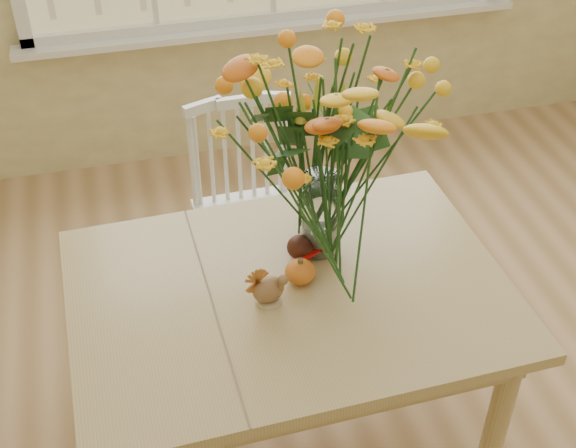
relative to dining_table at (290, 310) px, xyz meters
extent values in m
cube|color=white|center=(0.39, 1.77, 0.10)|extent=(2.42, 0.12, 0.03)
cube|color=tan|center=(0.00, 0.00, 0.07)|extent=(1.29, 0.94, 0.04)
cube|color=tan|center=(0.00, 0.00, 0.00)|extent=(1.16, 0.81, 0.10)
cylinder|color=tan|center=(-0.55, 0.35, -0.27)|extent=(0.07, 0.07, 0.64)
cylinder|color=tan|center=(0.55, -0.35, -0.27)|extent=(0.07, 0.07, 0.64)
cylinder|color=tan|center=(0.53, 0.38, -0.27)|extent=(0.07, 0.07, 0.64)
cube|color=white|center=(0.02, 0.67, -0.19)|extent=(0.40, 0.38, 0.05)
cube|color=white|center=(0.02, 0.82, 0.04)|extent=(0.39, 0.05, 0.44)
cylinder|color=white|center=(-0.13, 0.52, -0.40)|extent=(0.03, 0.03, 0.38)
cylinder|color=white|center=(-0.13, 0.81, -0.40)|extent=(0.03, 0.03, 0.38)
cylinder|color=white|center=(0.18, 0.53, -0.40)|extent=(0.03, 0.03, 0.38)
cylinder|color=white|center=(0.17, 0.82, -0.40)|extent=(0.03, 0.03, 0.38)
cylinder|color=white|center=(0.14, 0.15, 0.22)|extent=(0.12, 0.12, 0.26)
ellipsoid|color=#CD6618|center=(0.04, 0.02, 0.13)|extent=(0.09, 0.09, 0.07)
cylinder|color=#CCB78C|center=(-0.07, -0.04, 0.10)|extent=(0.08, 0.08, 0.01)
ellipsoid|color=brown|center=(-0.07, -0.04, 0.14)|extent=(0.11, 0.09, 0.08)
ellipsoid|color=#38160F|center=(0.06, 0.12, 0.13)|extent=(0.08, 0.08, 0.07)
camera|label=1|loc=(-0.42, -1.59, 1.61)|focal=48.00mm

